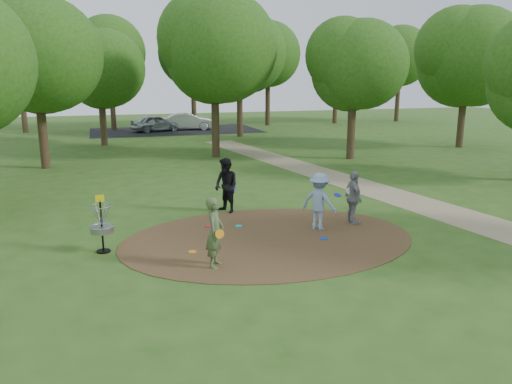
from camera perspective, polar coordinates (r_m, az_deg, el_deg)
name	(u,v)px	position (r m, az deg, el deg)	size (l,w,h in m)	color
ground	(269,239)	(14.23, 1.48, -5.36)	(100.00, 100.00, 0.00)	#2D5119
dirt_clearing	(269,238)	(14.23, 1.48, -5.32)	(8.40, 8.40, 0.02)	#47301C
footpath	(421,204)	(18.92, 18.33, -1.35)	(2.00, 40.00, 0.01)	#8C7A5B
parking_lot	(176,130)	(43.46, -9.16, 6.97)	(14.00, 8.00, 0.01)	black
player_observer_with_disc	(215,232)	(11.99, -4.72, -4.63)	(0.65, 0.75, 1.73)	#4D6037
player_throwing_with_disc	(319,201)	(14.99, 7.24, -1.08)	(1.35, 1.27, 1.73)	#859EC7
player_walking_with_disc	(226,186)	(16.75, -3.42, 0.72)	(1.02, 1.11, 1.85)	black
player_waiting_with_disc	(353,198)	(15.68, 11.07, -0.68)	(0.48, 1.00, 1.68)	gray
disc_ground_cyan	(239,226)	(15.32, -1.99, -3.90)	(0.22, 0.22, 0.02)	#17B9B9
disc_ground_blue	(324,238)	(14.29, 7.73, -5.29)	(0.22, 0.22, 0.02)	#0D35E1
disc_ground_red	(209,226)	(15.35, -5.44, -3.92)	(0.22, 0.22, 0.02)	#CA1441
car_left	(156,123)	(42.86, -11.39, 7.72)	(1.63, 4.06, 1.38)	#ABB0B3
car_right	(188,122)	(43.62, -7.75, 7.99)	(1.53, 4.39, 1.45)	#B7B8C0
disc_ground_orange	(192,252)	(13.23, -7.28, -6.79)	(0.22, 0.22, 0.02)	orange
disc_golf_basket	(101,220)	(13.54, -17.26, -3.06)	(0.63, 0.63, 1.54)	black
tree_ring	(257,60)	(22.99, 0.09, 14.82)	(37.40, 45.72, 9.02)	#332316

